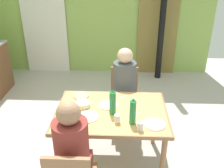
# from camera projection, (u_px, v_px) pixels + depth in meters

# --- Properties ---
(ground_plane) EXTENTS (7.25, 7.25, 0.00)m
(ground_plane) POSITION_uv_depth(u_px,v_px,m) (80.00, 157.00, 3.13)
(ground_plane) COLOR beige
(wall_back) EXTENTS (4.67, 0.10, 2.75)m
(wall_back) POSITION_uv_depth(u_px,v_px,m) (98.00, 6.00, 5.02)
(wall_back) COLOR #95BA58
(wall_back) RESTS_ON ground_plane
(door_wooden) EXTENTS (0.80, 0.05, 2.00)m
(door_wooden) POSITION_uv_depth(u_px,v_px,m) (158.00, 27.00, 5.07)
(door_wooden) COLOR olive
(door_wooden) RESTS_ON ground_plane
(stove_pipe_column) EXTENTS (0.12, 0.12, 2.75)m
(stove_pipe_column) POSITION_uv_depth(u_px,v_px,m) (163.00, 10.00, 4.66)
(stove_pipe_column) COLOR black
(stove_pipe_column) RESTS_ON ground_plane
(curtain_panel) EXTENTS (0.90, 0.03, 2.31)m
(curtain_panel) POSITION_uv_depth(u_px,v_px,m) (44.00, 18.00, 5.07)
(curtain_panel) COLOR white
(curtain_panel) RESTS_ON ground_plane
(dining_table) EXTENTS (1.22, 0.88, 0.73)m
(dining_table) POSITION_uv_depth(u_px,v_px,m) (111.00, 116.00, 2.78)
(dining_table) COLOR #986A47
(dining_table) RESTS_ON ground_plane
(chair_far_diner) EXTENTS (0.40, 0.40, 0.87)m
(chair_far_diner) POSITION_uv_depth(u_px,v_px,m) (124.00, 94.00, 3.56)
(chair_far_diner) COLOR #986A47
(chair_far_diner) RESTS_ON ground_plane
(person_near_diner) EXTENTS (0.30, 0.37, 0.77)m
(person_near_diner) POSITION_uv_depth(u_px,v_px,m) (72.00, 146.00, 2.15)
(person_near_diner) COLOR maroon
(person_near_diner) RESTS_ON ground_plane
(person_far_diner) EXTENTS (0.30, 0.37, 0.77)m
(person_far_diner) POSITION_uv_depth(u_px,v_px,m) (124.00, 80.00, 3.31)
(person_far_diner) COLOR #505051
(person_far_diner) RESTS_ON ground_plane
(water_bottle_green_near) EXTENTS (0.07, 0.07, 0.29)m
(water_bottle_green_near) POSITION_uv_depth(u_px,v_px,m) (133.00, 112.00, 2.47)
(water_bottle_green_near) COLOR #278348
(water_bottle_green_near) RESTS_ON dining_table
(water_bottle_green_far) EXTENTS (0.07, 0.07, 0.29)m
(water_bottle_green_far) POSITION_uv_depth(u_px,v_px,m) (113.00, 102.00, 2.63)
(water_bottle_green_far) COLOR #288249
(water_bottle_green_far) RESTS_ON dining_table
(serving_bowl_center) EXTENTS (0.17, 0.17, 0.05)m
(serving_bowl_center) POSITION_uv_depth(u_px,v_px,m) (83.00, 104.00, 2.82)
(serving_bowl_center) COLOR #E7EAC5
(serving_bowl_center) RESTS_ON dining_table
(dinner_plate_near_left) EXTENTS (0.22, 0.22, 0.01)m
(dinner_plate_near_left) POSITION_uv_depth(u_px,v_px,m) (108.00, 105.00, 2.84)
(dinner_plate_near_left) COLOR white
(dinner_plate_near_left) RESTS_ON dining_table
(dinner_plate_near_right) EXTENTS (0.23, 0.23, 0.01)m
(dinner_plate_near_right) POSITION_uv_depth(u_px,v_px,m) (88.00, 117.00, 2.63)
(dinner_plate_near_right) COLOR white
(dinner_plate_near_right) RESTS_ON dining_table
(dinner_plate_far_center) EXTENTS (0.22, 0.22, 0.01)m
(dinner_plate_far_center) POSITION_uv_depth(u_px,v_px,m) (155.00, 124.00, 2.51)
(dinner_plate_far_center) COLOR white
(dinner_plate_far_center) RESTS_ON dining_table
(drinking_glass_by_near_diner) EXTENTS (0.06, 0.06, 0.09)m
(drinking_glass_by_near_diner) POSITION_uv_depth(u_px,v_px,m) (117.00, 119.00, 2.53)
(drinking_glass_by_near_diner) COLOR silver
(drinking_glass_by_near_diner) RESTS_ON dining_table
(drinking_glass_by_far_diner) EXTENTS (0.06, 0.06, 0.09)m
(drinking_glass_by_far_diner) POSITION_uv_depth(u_px,v_px,m) (140.00, 126.00, 2.41)
(drinking_glass_by_far_diner) COLOR silver
(drinking_glass_by_far_diner) RESTS_ON dining_table
(bread_plate_sliced) EXTENTS (0.19, 0.19, 0.02)m
(bread_plate_sliced) POSITION_uv_depth(u_px,v_px,m) (81.00, 96.00, 3.03)
(bread_plate_sliced) COLOR #DBB77A
(bread_plate_sliced) RESTS_ON dining_table
(cutlery_knife_near) EXTENTS (0.15, 0.07, 0.00)m
(cutlery_knife_near) POSITION_uv_depth(u_px,v_px,m) (136.00, 106.00, 2.82)
(cutlery_knife_near) COLOR silver
(cutlery_knife_near) RESTS_ON dining_table
(cutlery_fork_near) EXTENTS (0.13, 0.10, 0.00)m
(cutlery_fork_near) POSITION_uv_depth(u_px,v_px,m) (122.00, 97.00, 3.02)
(cutlery_fork_near) COLOR silver
(cutlery_fork_near) RESTS_ON dining_table
(cutlery_knife_far) EXTENTS (0.12, 0.11, 0.00)m
(cutlery_knife_far) POSITION_uv_depth(u_px,v_px,m) (135.00, 115.00, 2.66)
(cutlery_knife_far) COLOR silver
(cutlery_knife_far) RESTS_ON dining_table
(cutlery_fork_far) EXTENTS (0.15, 0.06, 0.00)m
(cutlery_fork_far) POSITION_uv_depth(u_px,v_px,m) (67.00, 110.00, 2.75)
(cutlery_fork_far) COLOR silver
(cutlery_fork_far) RESTS_ON dining_table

